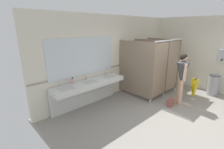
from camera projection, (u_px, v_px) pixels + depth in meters
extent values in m
cube|color=gray|center=(176.00, 118.00, 4.57)|extent=(6.16, 5.45, 0.10)
cube|color=beige|center=(115.00, 56.00, 5.89)|extent=(6.16, 0.12, 2.82)
cube|color=beige|center=(216.00, 55.00, 6.02)|extent=(0.12, 5.45, 2.82)
cube|color=#9E937F|center=(116.00, 66.00, 5.94)|extent=(6.16, 0.01, 0.06)
cube|color=silver|center=(90.00, 84.00, 4.87)|extent=(2.37, 0.58, 0.14)
cube|color=silver|center=(86.00, 94.00, 5.17)|extent=(2.37, 0.08, 0.71)
cube|color=beige|center=(66.00, 90.00, 4.33)|extent=(0.42, 0.32, 0.11)
cylinder|color=silver|center=(62.00, 84.00, 4.46)|extent=(0.04, 0.04, 0.11)
cylinder|color=silver|center=(63.00, 83.00, 4.41)|extent=(0.03, 0.11, 0.03)
sphere|color=silver|center=(64.00, 85.00, 4.52)|extent=(0.04, 0.04, 0.04)
cube|color=beige|center=(90.00, 83.00, 4.85)|extent=(0.42, 0.32, 0.11)
cylinder|color=silver|center=(86.00, 78.00, 4.98)|extent=(0.04, 0.04, 0.11)
cylinder|color=silver|center=(87.00, 77.00, 4.93)|extent=(0.03, 0.11, 0.03)
sphere|color=silver|center=(88.00, 79.00, 5.04)|extent=(0.04, 0.04, 0.04)
cube|color=beige|center=(110.00, 78.00, 5.37)|extent=(0.42, 0.32, 0.11)
cylinder|color=silver|center=(105.00, 73.00, 5.50)|extent=(0.04, 0.04, 0.11)
cylinder|color=silver|center=(106.00, 73.00, 5.45)|extent=(0.03, 0.11, 0.03)
sphere|color=silver|center=(107.00, 74.00, 5.56)|extent=(0.04, 0.04, 0.04)
cube|color=silver|center=(83.00, 57.00, 4.86)|extent=(2.27, 0.02, 1.14)
cube|color=#84705B|center=(135.00, 69.00, 5.54)|extent=(0.03, 1.47, 1.86)
cylinder|color=silver|center=(150.00, 101.00, 5.35)|extent=(0.05, 0.05, 0.12)
cube|color=#84705B|center=(150.00, 65.00, 6.10)|extent=(0.03, 1.47, 1.86)
cylinder|color=silver|center=(163.00, 94.00, 5.91)|extent=(0.05, 0.05, 0.12)
cube|color=#84705B|center=(161.00, 62.00, 6.66)|extent=(0.03, 1.47, 1.86)
cylinder|color=silver|center=(174.00, 88.00, 6.47)|extent=(0.05, 0.05, 0.12)
cube|color=#84705B|center=(160.00, 70.00, 5.33)|extent=(0.77, 0.03, 1.76)
cube|color=#84705B|center=(173.00, 66.00, 5.89)|extent=(0.77, 0.03, 1.76)
cube|color=#B7BABF|center=(170.00, 40.00, 5.34)|extent=(1.77, 0.04, 0.04)
cube|color=#B7BABF|center=(221.00, 55.00, 5.80)|extent=(0.37, 0.12, 0.43)
cube|color=black|center=(222.00, 60.00, 5.80)|extent=(0.29, 0.01, 0.06)
cylinder|color=#99999E|center=(213.00, 85.00, 5.94)|extent=(0.36, 0.36, 0.73)
cylinder|color=#333338|center=(215.00, 75.00, 5.83)|extent=(0.37, 0.37, 0.03)
cylinder|color=#DBAD89|center=(179.00, 91.00, 5.32)|extent=(0.11, 0.11, 0.81)
cylinder|color=#DBAD89|center=(180.00, 93.00, 5.15)|extent=(0.11, 0.11, 0.81)
cone|color=#47474C|center=(182.00, 73.00, 5.06)|extent=(0.56, 0.56, 0.70)
cube|color=#47474C|center=(183.00, 63.00, 4.97)|extent=(0.44, 0.41, 0.10)
cylinder|color=#DBAD89|center=(180.00, 68.00, 5.27)|extent=(0.08, 0.08, 0.52)
cylinder|color=#DBAD89|center=(185.00, 72.00, 4.79)|extent=(0.08, 0.08, 0.52)
sphere|color=#DBAD89|center=(184.00, 58.00, 4.92)|extent=(0.22, 0.22, 0.22)
sphere|color=black|center=(184.00, 57.00, 4.92)|extent=(0.22, 0.22, 0.22)
cube|color=#934C42|center=(170.00, 103.00, 5.15)|extent=(0.25, 0.14, 0.21)
torus|color=#934C42|center=(171.00, 99.00, 5.11)|extent=(0.19, 0.02, 0.19)
cylinder|color=#D899B2|center=(73.00, 81.00, 4.64)|extent=(0.07, 0.07, 0.16)
cylinder|color=black|center=(72.00, 78.00, 4.61)|extent=(0.03, 0.03, 0.04)
cube|color=yellow|center=(196.00, 88.00, 5.84)|extent=(0.28, 0.10, 0.64)
cube|color=yellow|center=(193.00, 87.00, 5.91)|extent=(0.28, 0.10, 0.64)
cylinder|color=black|center=(196.00, 79.00, 5.79)|extent=(0.28, 0.02, 0.02)
cylinder|color=#B7BABF|center=(193.00, 99.00, 5.66)|extent=(0.14, 0.14, 0.01)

